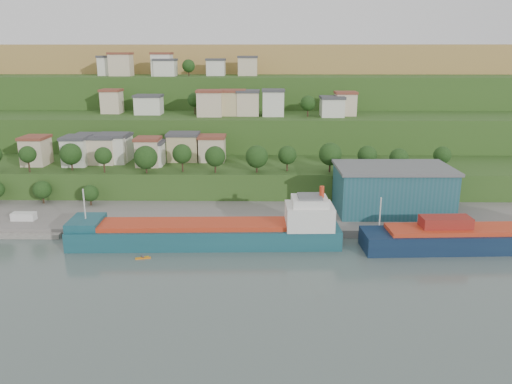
{
  "coord_description": "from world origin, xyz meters",
  "views": [
    {
      "loc": [
        15.51,
        -101.44,
        44.44
      ],
      "look_at": [
        13.65,
        15.0,
        11.85
      ],
      "focal_mm": 35.0,
      "sensor_mm": 36.0,
      "label": 1
    }
  ],
  "objects_px": {
    "caravan": "(24,218)",
    "kayak_orange": "(143,258)",
    "cargo_ship_far": "(494,239)",
    "cargo_ship_near": "(214,234)",
    "warehouse": "(392,189)"
  },
  "relations": [
    {
      "from": "warehouse",
      "to": "caravan",
      "type": "distance_m",
      "value": 98.88
    },
    {
      "from": "cargo_ship_near",
      "to": "caravan",
      "type": "relative_size",
      "value": 10.59
    },
    {
      "from": "cargo_ship_near",
      "to": "warehouse",
      "type": "relative_size",
      "value": 2.06
    },
    {
      "from": "caravan",
      "to": "kayak_orange",
      "type": "height_order",
      "value": "caravan"
    },
    {
      "from": "warehouse",
      "to": "kayak_orange",
      "type": "xyz_separation_m",
      "value": [
        -62.19,
        -29.48,
        -8.19
      ]
    },
    {
      "from": "cargo_ship_near",
      "to": "kayak_orange",
      "type": "xyz_separation_m",
      "value": [
        -15.08,
        -8.75,
        -2.39
      ]
    },
    {
      "from": "cargo_ship_far",
      "to": "kayak_orange",
      "type": "distance_m",
      "value": 81.33
    },
    {
      "from": "cargo_ship_near",
      "to": "warehouse",
      "type": "distance_m",
      "value": 51.8
    },
    {
      "from": "cargo_ship_near",
      "to": "cargo_ship_far",
      "type": "bearing_deg",
      "value": -3.2
    },
    {
      "from": "warehouse",
      "to": "kayak_orange",
      "type": "distance_m",
      "value": 69.31
    },
    {
      "from": "cargo_ship_near",
      "to": "caravan",
      "type": "height_order",
      "value": "cargo_ship_near"
    },
    {
      "from": "kayak_orange",
      "to": "caravan",
      "type": "bearing_deg",
      "value": 136.64
    },
    {
      "from": "caravan",
      "to": "kayak_orange",
      "type": "relative_size",
      "value": 1.8
    },
    {
      "from": "cargo_ship_near",
      "to": "kayak_orange",
      "type": "height_order",
      "value": "cargo_ship_near"
    },
    {
      "from": "cargo_ship_far",
      "to": "caravan",
      "type": "distance_m",
      "value": 117.8
    }
  ]
}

